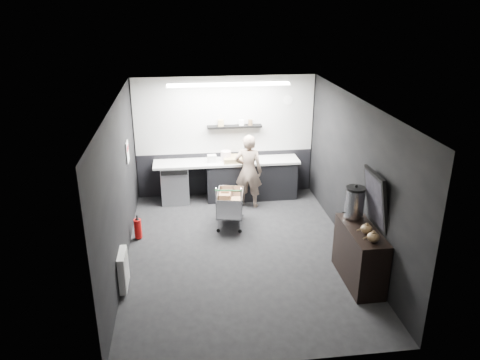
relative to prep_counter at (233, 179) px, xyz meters
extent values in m
plane|color=black|center=(-0.14, -2.42, -0.46)|extent=(5.50, 5.50, 0.00)
plane|color=white|center=(-0.14, -2.42, 2.24)|extent=(5.50, 5.50, 0.00)
plane|color=black|center=(-0.14, 0.33, 0.89)|extent=(5.50, 0.00, 5.50)
plane|color=black|center=(-0.14, -5.17, 0.89)|extent=(5.50, 0.00, 5.50)
plane|color=black|center=(-2.14, -2.42, 0.89)|extent=(0.00, 5.50, 5.50)
plane|color=black|center=(1.86, -2.42, 0.89)|extent=(0.00, 5.50, 5.50)
cube|color=#B7B6B2|center=(-0.14, 0.31, 1.39)|extent=(3.95, 0.02, 1.70)
cube|color=black|center=(-0.14, 0.31, 0.04)|extent=(3.95, 0.02, 1.00)
cube|color=black|center=(0.06, 0.20, 1.16)|extent=(1.20, 0.22, 0.04)
cylinder|color=white|center=(1.26, 0.30, 1.69)|extent=(0.20, 0.03, 0.20)
cube|color=white|center=(-2.12, -1.12, 1.09)|extent=(0.02, 0.30, 0.40)
cube|color=red|center=(-2.11, -1.12, 1.16)|extent=(0.02, 0.22, 0.10)
cube|color=white|center=(-2.08, -3.32, -0.11)|extent=(0.10, 0.50, 0.60)
cube|color=white|center=(-0.14, -0.57, 2.21)|extent=(2.40, 0.20, 0.04)
cube|color=black|center=(0.41, 0.00, -0.03)|extent=(2.00, 0.56, 0.85)
cube|color=silver|center=(-0.14, 0.00, 0.42)|extent=(3.20, 0.60, 0.05)
cube|color=#9EA0A5|center=(-1.29, 0.00, -0.03)|extent=(0.60, 0.58, 0.85)
cube|color=black|center=(-1.29, -0.30, 0.32)|extent=(0.56, 0.02, 0.10)
imported|color=#BEAB96|center=(0.29, -0.45, 0.35)|extent=(0.68, 0.55, 1.61)
cube|color=silver|center=(-0.20, -1.30, -0.17)|extent=(0.63, 0.85, 0.02)
cube|color=silver|center=(-0.44, -1.30, 0.02)|extent=(0.15, 0.77, 0.41)
cube|color=silver|center=(0.04, -1.30, 0.02)|extent=(0.15, 0.77, 0.41)
cube|color=silver|center=(-0.20, -1.68, 0.02)|extent=(0.50, 0.11, 0.41)
cube|color=silver|center=(-0.20, -0.92, 0.02)|extent=(0.50, 0.11, 0.41)
cylinder|color=silver|center=(-0.41, -1.65, -0.30)|extent=(0.02, 0.02, 0.27)
cylinder|color=silver|center=(0.01, -1.65, -0.30)|extent=(0.02, 0.02, 0.27)
cylinder|color=silver|center=(-0.41, -0.95, -0.30)|extent=(0.02, 0.02, 0.27)
cylinder|color=silver|center=(0.01, -0.95, -0.30)|extent=(0.02, 0.02, 0.27)
cylinder|color=#227D37|center=(-0.20, -1.74, 0.46)|extent=(0.50, 0.12, 0.03)
cube|color=brown|center=(-0.31, -1.21, 0.01)|extent=(0.26, 0.31, 0.35)
cube|color=brown|center=(-0.07, -1.41, -0.01)|extent=(0.24, 0.29, 0.31)
cylinder|color=black|center=(-0.41, -1.65, -0.42)|extent=(0.08, 0.04, 0.07)
cylinder|color=black|center=(-0.41, -0.95, -0.42)|extent=(0.08, 0.04, 0.07)
cylinder|color=black|center=(0.01, -1.65, -0.42)|extent=(0.08, 0.04, 0.07)
cylinder|color=black|center=(0.01, -0.95, -0.42)|extent=(0.08, 0.04, 0.07)
cube|color=black|center=(1.61, -3.54, 0.00)|extent=(0.46, 1.23, 0.92)
cylinder|color=silver|center=(1.61, -3.13, 0.72)|extent=(0.31, 0.31, 0.47)
cylinder|color=black|center=(1.61, -3.13, 0.98)|extent=(0.31, 0.31, 0.04)
sphere|color=black|center=(1.61, -3.13, 1.02)|extent=(0.05, 0.05, 0.05)
ellipsoid|color=brown|center=(1.61, -3.69, 0.55)|extent=(0.18, 0.18, 0.15)
ellipsoid|color=brown|center=(1.61, -3.95, 0.55)|extent=(0.18, 0.18, 0.15)
cube|color=black|center=(1.80, -3.49, 0.93)|extent=(0.21, 0.72, 0.92)
cube|color=black|center=(1.78, -3.49, 0.93)|extent=(0.15, 0.61, 0.79)
cylinder|color=red|center=(-1.99, -1.68, -0.25)|extent=(0.14, 0.14, 0.37)
cone|color=black|center=(-1.99, -1.68, -0.04)|extent=(0.09, 0.09, 0.06)
cylinder|color=black|center=(-1.99, -1.68, 0.00)|extent=(0.03, 0.03, 0.06)
cube|color=#9C8553|center=(0.05, -0.05, 0.50)|extent=(0.54, 0.42, 0.11)
cylinder|color=silver|center=(-0.15, 0.00, 0.56)|extent=(0.23, 0.23, 0.23)
cube|color=white|center=(-0.46, -0.05, 0.53)|extent=(0.20, 0.16, 0.17)
camera|label=1|loc=(-1.07, -9.68, 3.81)|focal=35.00mm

